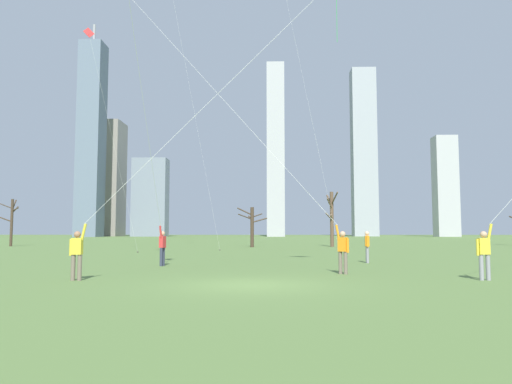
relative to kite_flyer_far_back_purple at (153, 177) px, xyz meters
name	(u,v)px	position (x,y,z in m)	size (l,w,h in m)	color
ground_plane	(250,285)	(4.36, -5.40, -3.92)	(400.00, 400.00, 0.00)	#5B7A3D
kite_flyer_far_back_purple	(153,177)	(0.00, 0.00, 0.00)	(0.70, 12.46, 16.44)	#33384C
kite_flyer_foreground_left_teal	(299,198)	(6.14, -0.74, -0.96)	(11.83, 7.24, 15.88)	#726656
kite_flyer_midfield_center_green	(151,174)	(0.85, -3.66, -0.33)	(10.17, 3.01, 12.46)	#726656
bystander_strolling_midfield	(367,245)	(9.92, 4.78, -3.02)	(0.23, 0.51, 1.62)	gray
distant_kite_low_near_trees_red	(96,63)	(-7.95, 14.10, 10.12)	(3.74, 2.61, 16.63)	red
bare_tree_left_of_center	(11,220)	(-22.98, 30.72, -1.09)	(2.68, 1.90, 5.09)	#423326
bare_tree_far_right_edge	(332,216)	(11.33, 30.04, -0.78)	(1.24, 2.99, 5.72)	brown
bare_tree_center	(252,225)	(3.07, 28.59, -1.68)	(3.13, 2.11, 4.06)	#423326
skyline_short_annex	(275,151)	(6.44, 124.22, 22.12)	(5.26, 10.66, 52.08)	#B2B2B7
skyline_squat_block	(150,197)	(-31.62, 123.72, 7.90)	(10.30, 6.11, 23.64)	gray
skyline_mid_tower_right	(91,138)	(-46.91, 114.88, 24.41)	(6.55, 6.96, 62.33)	slate
skyline_wide_slab	(110,179)	(-46.68, 130.71, 14.42)	(7.97, 10.40, 36.67)	gray
skyline_slender_spire	(364,152)	(34.47, 130.65, 22.70)	(7.54, 5.73, 53.24)	#9EA3AD
skyline_tall_tower	(445,186)	(56.48, 121.91, 10.91)	(6.34, 5.34, 29.66)	#B2B2B7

